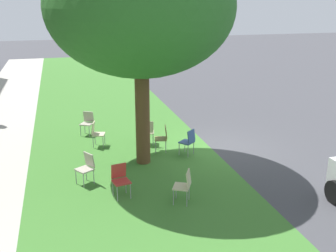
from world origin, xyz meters
TOP-DOWN VIEW (x-y plane):
  - ground at (0.00, 0.00)m, footprint 80.00×80.00m
  - grass_verge at (0.00, 3.20)m, footprint 48.00×6.00m
  - street_tree at (-0.47, 2.70)m, footprint 5.36×5.36m
  - chair_0 at (0.29, 1.87)m, footprint 0.51×0.51m
  - chair_1 at (-1.54, 4.53)m, footprint 0.57×0.57m
  - chair_2 at (-3.33, 2.26)m, footprint 0.56×0.56m
  - chair_3 at (-0.28, 1.15)m, footprint 0.59×0.59m
  - chair_4 at (-2.55, 3.75)m, footprint 0.49×0.49m
  - chair_5 at (1.35, 3.97)m, footprint 0.51×0.52m
  - chair_6 at (2.72, 4.17)m, footprint 0.57×0.57m
  - chair_7 at (1.03, 2.22)m, footprint 0.51×0.50m

SIDE VIEW (x-z plane):
  - ground at x=0.00m, z-range 0.00..0.00m
  - grass_verge at x=0.00m, z-range 0.00..0.01m
  - chair_0 at x=0.29m, z-range 0.08..0.96m
  - chair_1 at x=-1.54m, z-range 0.08..0.96m
  - chair_2 at x=-3.33m, z-range 0.08..0.96m
  - chair_3 at x=-0.28m, z-range 0.08..0.96m
  - chair_4 at x=-2.55m, z-range 0.08..0.96m
  - chair_5 at x=1.35m, z-range 0.08..0.96m
  - chair_6 at x=2.72m, z-range 0.08..0.96m
  - chair_7 at x=1.03m, z-range 0.08..0.96m
  - street_tree at x=-0.47m, z-range 1.34..8.03m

